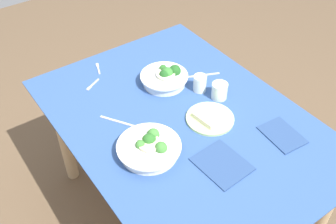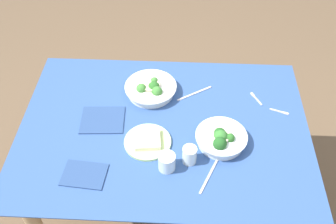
% 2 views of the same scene
% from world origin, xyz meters
% --- Properties ---
extents(ground_plane, '(6.00, 6.00, 0.00)m').
position_xyz_m(ground_plane, '(0.00, 0.00, 0.00)').
color(ground_plane, brown).
extents(dining_table, '(1.39, 1.00, 0.71)m').
position_xyz_m(dining_table, '(0.00, 0.00, 0.61)').
color(dining_table, '#2D4C84').
rests_on(dining_table, ground_plane).
extents(broccoli_bowl_far, '(0.24, 0.24, 0.09)m').
position_xyz_m(broccoli_bowl_far, '(-0.27, 0.09, 0.75)').
color(broccoli_bowl_far, white).
rests_on(broccoli_bowl_far, dining_table).
extents(broccoli_bowl_near, '(0.27, 0.27, 0.08)m').
position_xyz_m(broccoli_bowl_near, '(0.08, -0.24, 0.74)').
color(broccoli_bowl_near, white).
rests_on(broccoli_bowl_near, dining_table).
extents(bread_side_plate, '(0.22, 0.22, 0.03)m').
position_xyz_m(bread_side_plate, '(0.07, 0.10, 0.72)').
color(bread_side_plate, '#B7D684').
rests_on(bread_side_plate, dining_table).
extents(water_glass_center, '(0.08, 0.08, 0.08)m').
position_xyz_m(water_glass_center, '(-0.03, 0.23, 0.75)').
color(water_glass_center, silver).
rests_on(water_glass_center, dining_table).
extents(water_glass_side, '(0.06, 0.06, 0.08)m').
position_xyz_m(water_glass_side, '(-0.12, 0.19, 0.75)').
color(water_glass_side, silver).
rests_on(water_glass_side, dining_table).
extents(fork_by_far_bowl, '(0.09, 0.04, 0.00)m').
position_xyz_m(fork_by_far_bowl, '(-0.58, -0.13, 0.71)').
color(fork_by_far_bowl, '#B7B7BC').
rests_on(fork_by_far_bowl, dining_table).
extents(fork_by_near_bowl, '(0.05, 0.09, 0.00)m').
position_xyz_m(fork_by_near_bowl, '(-0.46, -0.22, 0.71)').
color(fork_by_near_bowl, '#B7B7BC').
rests_on(fork_by_near_bowl, dining_table).
extents(table_knife_left, '(0.18, 0.12, 0.00)m').
position_xyz_m(table_knife_left, '(-0.15, -0.24, 0.71)').
color(table_knife_left, '#B7B7BC').
rests_on(table_knife_left, dining_table).
extents(table_knife_right, '(0.09, 0.19, 0.00)m').
position_xyz_m(table_knife_right, '(-0.21, 0.27, 0.71)').
color(table_knife_right, '#B7B7BC').
rests_on(table_knife_right, dining_table).
extents(napkin_folded_upper, '(0.22, 0.19, 0.01)m').
position_xyz_m(napkin_folded_upper, '(0.30, -0.03, 0.71)').
color(napkin_folded_upper, navy).
rests_on(napkin_folded_upper, dining_table).
extents(napkin_folded_lower, '(0.20, 0.15, 0.01)m').
position_xyz_m(napkin_folded_lower, '(0.33, 0.29, 0.71)').
color(napkin_folded_lower, navy).
rests_on(napkin_folded_lower, dining_table).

